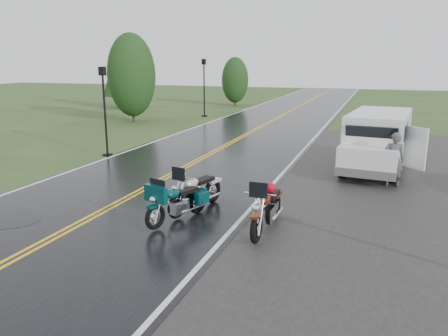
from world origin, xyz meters
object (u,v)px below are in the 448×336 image
motorcycle_red (257,217)px  lamp_post_far_left (204,88)px  lamp_post_near_left (105,112)px  motorcycle_silver (176,196)px  person_at_van (394,160)px  van_white (345,147)px  motorcycle_teal (155,207)px

motorcycle_red → lamp_post_far_left: size_ratio=0.54×
lamp_post_near_left → motorcycle_red: bearing=-39.2°
motorcycle_silver → person_at_van: size_ratio=1.26×
motorcycle_red → motorcycle_silver: motorcycle_red is taller
motorcycle_red → van_white: (1.35, 6.73, 0.42)m
motorcycle_silver → lamp_post_far_left: lamp_post_far_left is taller
motorcycle_silver → motorcycle_teal: bearing=-86.8°
motorcycle_silver → lamp_post_far_left: size_ratio=0.53×
van_white → person_at_van: (1.62, -0.61, -0.21)m
motorcycle_red → van_white: size_ratio=0.41×
lamp_post_far_left → lamp_post_near_left: bearing=-85.0°
motorcycle_silver → van_white: size_ratio=0.40×
motorcycle_teal → person_at_van: size_ratio=1.19×
motorcycle_teal → person_at_van: (5.51, 6.15, 0.27)m
person_at_van → lamp_post_near_left: size_ratio=0.46×
motorcycle_red → motorcycle_teal: bearing=-178.3°
motorcycle_teal → lamp_post_far_left: size_ratio=0.50×
lamp_post_near_left → lamp_post_far_left: bearing=95.0°
motorcycle_teal → van_white: 7.81m
motorcycle_red → van_white: 6.88m
motorcycle_red → motorcycle_silver: size_ratio=1.03×
motorcycle_teal → person_at_van: person_at_van is taller
motorcycle_teal → van_white: van_white is taller
motorcycle_silver → lamp_post_near_left: (-6.40, 6.31, 1.28)m
person_at_van → lamp_post_far_left: 20.36m
motorcycle_teal → motorcycle_silver: (0.16, 0.87, 0.04)m
lamp_post_near_left → motorcycle_teal: bearing=-49.0°
motorcycle_silver → person_at_van: (5.35, 5.28, 0.23)m
van_white → lamp_post_far_left: size_ratio=1.32×
motorcycle_teal → van_white: bearing=78.1°
person_at_van → lamp_post_far_left: (-13.03, 15.60, 1.24)m
lamp_post_near_left → van_white: bearing=-2.4°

